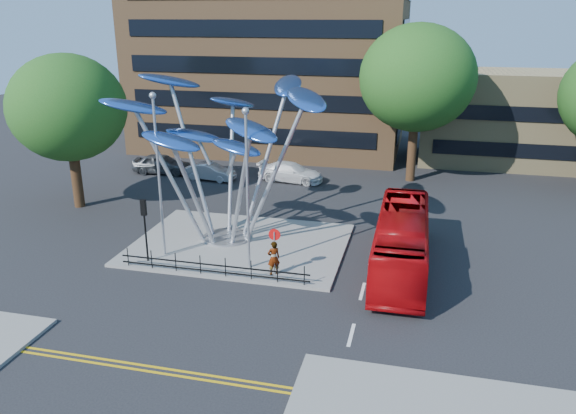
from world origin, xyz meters
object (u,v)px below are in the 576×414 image
(street_lamp_right, at_px, (247,176))
(tree_left, at_px, (68,108))
(leaf_sculpture, at_px, (222,124))
(no_entry_sign_island, at_px, (274,244))
(pedestrian, at_px, (274,258))
(traffic_light_island, at_px, (144,217))
(street_lamp_left, at_px, (158,162))
(red_bus, at_px, (402,241))
(parked_car_mid, at_px, (210,172))
(tree_right, at_px, (417,78))
(parked_car_left, at_px, (162,164))
(parked_car_right, at_px, (291,172))

(street_lamp_right, bearing_deg, tree_left, 154.23)
(leaf_sculpture, height_order, no_entry_sign_island, leaf_sculpture)
(tree_left, height_order, pedestrian, tree_left)
(traffic_light_island, height_order, pedestrian, traffic_light_island)
(leaf_sculpture, relative_size, street_lamp_left, 1.45)
(tree_left, xyz_separation_m, red_bus, (22.11, -4.93, -5.28))
(traffic_light_island, xyz_separation_m, parked_car_mid, (-2.60, 15.84, -1.94))
(street_lamp_right, bearing_deg, pedestrian, -18.98)
(no_entry_sign_island, height_order, pedestrian, no_entry_sign_island)
(tree_right, relative_size, leaf_sculpture, 0.95)
(traffic_light_island, bearing_deg, parked_car_left, 113.36)
(parked_car_left, bearing_deg, red_bus, -129.01)
(traffic_light_island, bearing_deg, leaf_sculpture, 54.96)
(no_entry_sign_island, xyz_separation_m, parked_car_mid, (-9.60, 15.82, -1.14))
(parked_car_mid, bearing_deg, street_lamp_right, -145.87)
(red_bus, xyz_separation_m, parked_car_right, (-9.33, 14.39, -0.77))
(tree_left, relative_size, no_entry_sign_island, 4.21)
(red_bus, bearing_deg, parked_car_right, 122.43)
(tree_right, height_order, traffic_light_island, tree_right)
(parked_car_left, relative_size, parked_car_mid, 1.17)
(street_lamp_right, height_order, red_bus, street_lamp_right)
(tree_right, distance_m, parked_car_right, 12.03)
(tree_right, relative_size, parked_car_right, 2.34)
(leaf_sculpture, height_order, street_lamp_left, leaf_sculpture)
(traffic_light_island, relative_size, red_bus, 0.31)
(no_entry_sign_island, distance_m, parked_car_right, 17.28)
(parked_car_right, bearing_deg, parked_car_left, 97.55)
(street_lamp_right, bearing_deg, red_bus, 15.19)
(leaf_sculpture, bearing_deg, parked_car_right, 86.22)
(street_lamp_left, relative_size, traffic_light_island, 2.57)
(red_bus, bearing_deg, street_lamp_left, -173.45)
(parked_car_right, bearing_deg, pedestrian, -163.09)
(tree_left, xyz_separation_m, street_lamp_right, (14.50, -7.00, -1.70))
(leaf_sculpture, bearing_deg, tree_left, 164.45)
(red_bus, bearing_deg, no_entry_sign_island, -157.86)
(pedestrian, distance_m, parked_car_right, 17.26)
(street_lamp_right, height_order, parked_car_right, street_lamp_right)
(leaf_sculpture, distance_m, traffic_light_island, 6.65)
(parked_car_left, bearing_deg, no_entry_sign_island, -143.75)
(traffic_light_island, relative_size, parked_car_right, 0.66)
(red_bus, relative_size, pedestrian, 6.09)
(street_lamp_right, distance_m, no_entry_sign_island, 3.64)
(pedestrian, relative_size, parked_car_mid, 0.44)
(street_lamp_right, bearing_deg, traffic_light_island, -174.81)
(tree_left, relative_size, pedestrian, 5.77)
(tree_right, xyz_separation_m, street_lamp_left, (-12.50, -18.50, -2.68))
(street_lamp_left, distance_m, parked_car_left, 18.09)
(leaf_sculpture, xyz_separation_m, traffic_light_island, (-2.93, -4.18, -4.26))
(tree_left, distance_m, pedestrian, 18.54)
(parked_car_right, bearing_deg, leaf_sculpture, -177.48)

